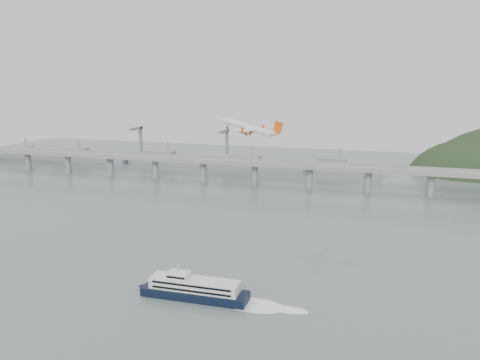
% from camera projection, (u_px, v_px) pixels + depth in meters
% --- Properties ---
extents(ground, '(900.00, 900.00, 0.00)m').
position_uv_depth(ground, '(208.00, 273.00, 232.72)').
color(ground, slate).
rests_on(ground, ground).
extents(bridge, '(800.00, 22.00, 23.90)m').
position_uv_depth(bridge, '(286.00, 168.00, 416.56)').
color(bridge, gray).
rests_on(bridge, ground).
extents(distant_fleet, '(453.00, 60.90, 40.00)m').
position_uv_depth(distant_fleet, '(162.00, 160.00, 523.65)').
color(distant_fleet, slate).
rests_on(distant_fleet, ground).
extents(ferry, '(78.47, 14.16, 14.81)m').
position_uv_depth(ferry, '(195.00, 289.00, 205.21)').
color(ferry, black).
rests_on(ferry, ground).
extents(airliner, '(40.55, 36.61, 12.75)m').
position_uv_depth(airliner, '(250.00, 128.00, 275.20)').
color(airliner, white).
rests_on(airliner, ground).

